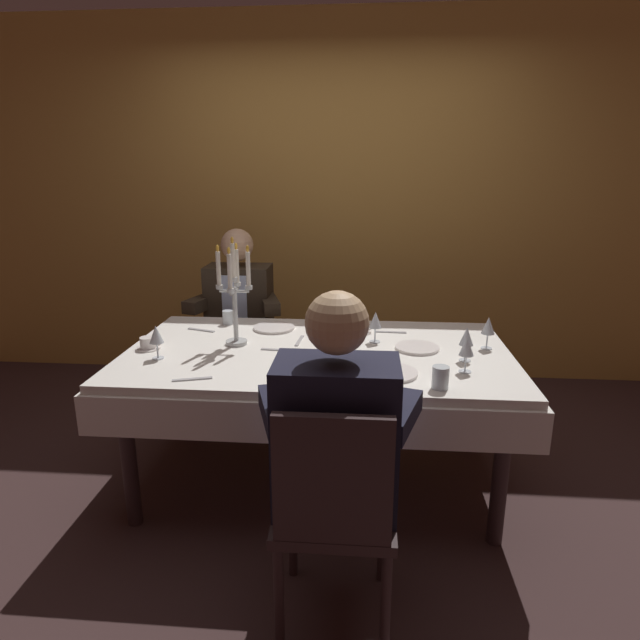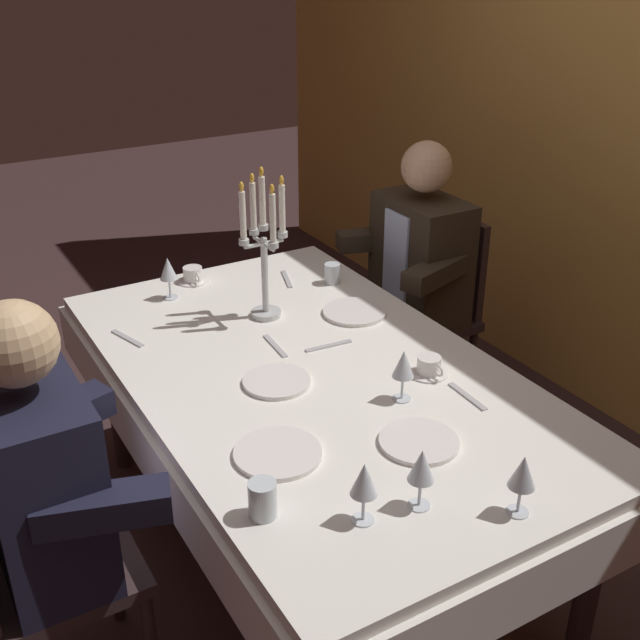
# 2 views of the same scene
# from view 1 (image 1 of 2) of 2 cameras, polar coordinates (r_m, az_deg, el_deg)

# --- Properties ---
(ground_plane) EXTENTS (12.00, 12.00, 0.00)m
(ground_plane) POSITION_cam_1_polar(r_m,az_deg,el_deg) (3.02, -0.22, -16.53)
(ground_plane) COLOR #3B2726
(back_wall) EXTENTS (6.00, 0.12, 2.70)m
(back_wall) POSITION_cam_1_polar(r_m,az_deg,el_deg) (4.22, 1.75, 12.20)
(back_wall) COLOR #C69042
(back_wall) RESTS_ON ground_plane
(dining_table) EXTENTS (1.94, 1.14, 0.74)m
(dining_table) POSITION_cam_1_polar(r_m,az_deg,el_deg) (2.74, -0.23, -5.48)
(dining_table) COLOR white
(dining_table) RESTS_ON ground_plane
(candelabra) EXTENTS (0.19, 0.19, 0.55)m
(candelabra) POSITION_cam_1_polar(r_m,az_deg,el_deg) (2.74, -9.04, 2.61)
(candelabra) COLOR silver
(candelabra) RESTS_ON dining_table
(dinner_plate_0) EXTENTS (0.24, 0.24, 0.01)m
(dinner_plate_0) POSITION_cam_1_polar(r_m,az_deg,el_deg) (2.40, 7.49, -5.55)
(dinner_plate_0) COLOR white
(dinner_plate_0) RESTS_ON dining_table
(dinner_plate_1) EXTENTS (0.21, 0.21, 0.01)m
(dinner_plate_1) POSITION_cam_1_polar(r_m,az_deg,el_deg) (2.56, -0.13, -3.99)
(dinner_plate_1) COLOR white
(dinner_plate_1) RESTS_ON dining_table
(dinner_plate_2) EXTENTS (0.22, 0.22, 0.01)m
(dinner_plate_2) POSITION_cam_1_polar(r_m,az_deg,el_deg) (2.75, 10.24, -2.89)
(dinner_plate_2) COLOR white
(dinner_plate_2) RESTS_ON dining_table
(dinner_plate_3) EXTENTS (0.23, 0.23, 0.01)m
(dinner_plate_3) POSITION_cam_1_polar(r_m,az_deg,el_deg) (3.05, -4.89, -0.82)
(dinner_plate_3) COLOR white
(dinner_plate_3) RESTS_ON dining_table
(wine_glass_0) EXTENTS (0.07, 0.07, 0.16)m
(wine_glass_0) POSITION_cam_1_polar(r_m,az_deg,el_deg) (2.79, 5.88, -0.10)
(wine_glass_0) COLOR silver
(wine_glass_0) RESTS_ON dining_table
(wine_glass_1) EXTENTS (0.07, 0.07, 0.16)m
(wine_glass_1) POSITION_cam_1_polar(r_m,az_deg,el_deg) (2.80, 17.38, -0.68)
(wine_glass_1) COLOR silver
(wine_glass_1) RESTS_ON dining_table
(wine_glass_2) EXTENTS (0.07, 0.07, 0.16)m
(wine_glass_2) POSITION_cam_1_polar(r_m,az_deg,el_deg) (2.45, 15.27, -2.78)
(wine_glass_2) COLOR silver
(wine_glass_2) RESTS_ON dining_table
(wine_glass_3) EXTENTS (0.07, 0.07, 0.16)m
(wine_glass_3) POSITION_cam_1_polar(r_m,az_deg,el_deg) (2.60, 15.25, -1.77)
(wine_glass_3) COLOR silver
(wine_glass_3) RESTS_ON dining_table
(wine_glass_4) EXTENTS (0.07, 0.07, 0.16)m
(wine_glass_4) POSITION_cam_1_polar(r_m,az_deg,el_deg) (2.65, -16.95, -1.54)
(wine_glass_4) COLOR silver
(wine_glass_4) RESTS_ON dining_table
(water_tumbler_0) EXTENTS (0.06, 0.06, 0.08)m
(water_tumbler_0) POSITION_cam_1_polar(r_m,az_deg,el_deg) (3.17, -9.73, 0.28)
(water_tumbler_0) COLOR silver
(water_tumbler_0) RESTS_ON dining_table
(water_tumbler_1) EXTENTS (0.07, 0.07, 0.10)m
(water_tumbler_1) POSITION_cam_1_polar(r_m,az_deg,el_deg) (2.27, 12.63, -5.96)
(water_tumbler_1) COLOR silver
(water_tumbler_1) RESTS_ON dining_table
(coffee_cup_0) EXTENTS (0.13, 0.12, 0.06)m
(coffee_cup_0) POSITION_cam_1_polar(r_m,az_deg,el_deg) (2.97, 4.31, -0.85)
(coffee_cup_0) COLOR white
(coffee_cup_0) RESTS_ON dining_table
(coffee_cup_1) EXTENTS (0.13, 0.12, 0.06)m
(coffee_cup_1) POSITION_cam_1_polar(r_m,az_deg,el_deg) (2.83, -17.73, -2.41)
(coffee_cup_1) COLOR white
(coffee_cup_1) RESTS_ON dining_table
(fork_0) EXTENTS (0.17, 0.03, 0.01)m
(fork_0) POSITION_cam_1_polar(r_m,az_deg,el_deg) (2.69, -4.49, -3.17)
(fork_0) COLOR #B7B7BC
(fork_0) RESTS_ON dining_table
(spoon_1) EXTENTS (0.17, 0.07, 0.01)m
(spoon_1) POSITION_cam_1_polar(r_m,az_deg,el_deg) (3.08, -12.46, -1.05)
(spoon_1) COLOR #B7B7BC
(spoon_1) RESTS_ON dining_table
(fork_2) EXTENTS (0.17, 0.02, 0.01)m
(fork_2) POSITION_cam_1_polar(r_m,az_deg,el_deg) (2.99, 7.52, -1.27)
(fork_2) COLOR #B7B7BC
(fork_2) RESTS_ON dining_table
(fork_3) EXTENTS (0.03, 0.17, 0.01)m
(fork_3) POSITION_cam_1_polar(r_m,az_deg,el_deg) (2.82, -2.19, -2.20)
(fork_3) COLOR #B7B7BC
(fork_3) RESTS_ON dining_table
(fork_4) EXTENTS (0.17, 0.07, 0.01)m
(fork_4) POSITION_cam_1_polar(r_m,az_deg,el_deg) (2.38, -13.37, -6.11)
(fork_4) COLOR #B7B7BC
(fork_4) RESTS_ON dining_table
(seated_diner_0) EXTENTS (0.63, 0.48, 1.24)m
(seated_diner_0) POSITION_cam_1_polar(r_m,az_deg,el_deg) (3.63, -8.49, 1.62)
(seated_diner_0) COLOR #322324
(seated_diner_0) RESTS_ON ground_plane
(seated_diner_1) EXTENTS (0.63, 0.48, 1.24)m
(seated_diner_1) POSITION_cam_1_polar(r_m,az_deg,el_deg) (1.88, 1.69, -12.16)
(seated_diner_1) COLOR #322324
(seated_diner_1) RESTS_ON ground_plane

